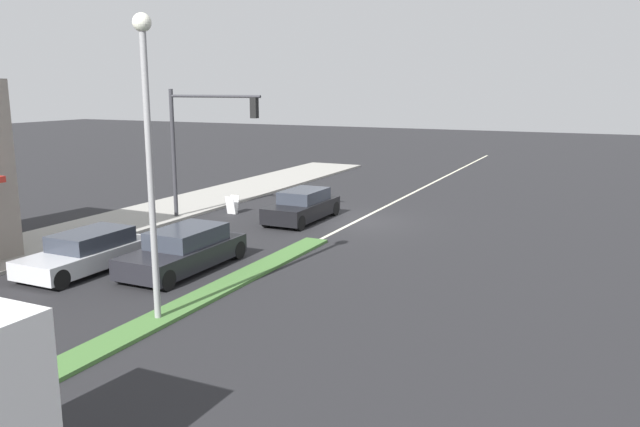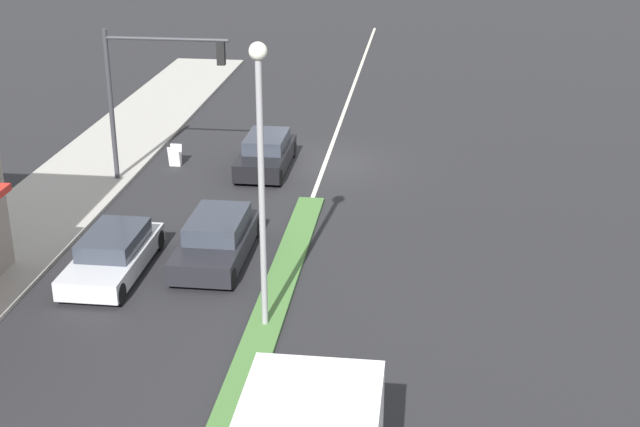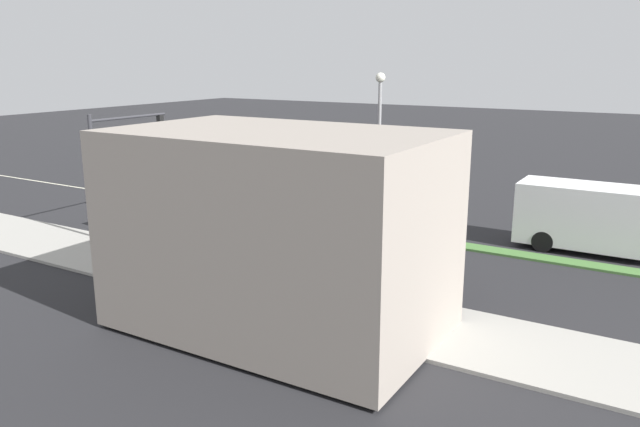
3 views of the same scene
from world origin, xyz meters
TOP-DOWN VIEW (x-y plane):
  - lane_marking_center at (0.00, 0.00)m, footprint 0.16×60.00m
  - traffic_signal_main at (6.12, 2.89)m, footprint 4.59×0.34m
  - street_lamp at (0.00, 13.23)m, footprint 0.44×0.44m
  - warning_aframe_sign at (5.85, 0.95)m, footprint 0.45×0.53m
  - suv_black at (2.20, 0.90)m, footprint 1.79×4.31m
  - sedan_dark at (2.20, 9.25)m, footprint 1.90×4.59m
  - sedan_silver at (5.00, 10.58)m, footprint 1.83×4.50m

SIDE VIEW (x-z plane):
  - lane_marking_center at x=0.00m, z-range 0.00..0.01m
  - warning_aframe_sign at x=5.85m, z-range 0.01..0.84m
  - sedan_silver at x=5.00m, z-range -0.03..1.22m
  - sedan_dark at x=2.20m, z-range -0.03..1.32m
  - suv_black at x=2.20m, z-range -0.03..1.33m
  - traffic_signal_main at x=6.12m, z-range 1.10..6.70m
  - street_lamp at x=0.00m, z-range 1.09..8.46m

